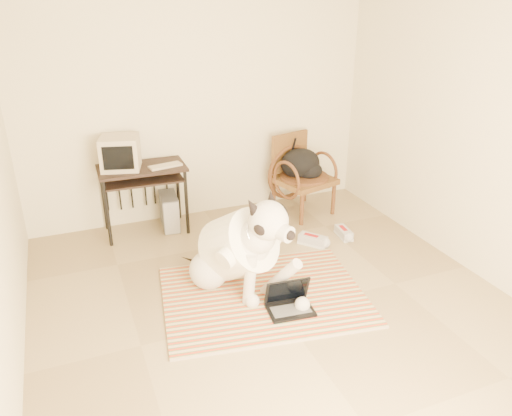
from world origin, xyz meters
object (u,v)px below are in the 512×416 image
laptop (289,302)px  rattan_chair (301,175)px  crt_monitor (120,153)px  backpack (302,165)px  dog (239,248)px  pc_tower (169,211)px  computer_desk (143,177)px

laptop → rattan_chair: rattan_chair is taller
crt_monitor → backpack: bearing=-4.5°
laptop → rattan_chair: bearing=60.9°
backpack → crt_monitor: bearing=175.5°
dog → pc_tower: size_ratio=2.91×
backpack → computer_desk: bearing=176.1°
rattan_chair → backpack: (0.01, -0.00, 0.13)m
computer_desk → crt_monitor: (-0.20, 0.03, 0.28)m
dog → crt_monitor: crt_monitor is taller
dog → backpack: (1.30, 1.36, 0.18)m
computer_desk → crt_monitor: size_ratio=1.99×
laptop → computer_desk: 2.21m
pc_tower → dog: bearing=-79.0°
computer_desk → laptop: bearing=-67.2°
rattan_chair → laptop: bearing=-119.1°
rattan_chair → crt_monitor: bearing=175.6°
dog → laptop: (0.27, -0.48, -0.33)m
rattan_chair → backpack: 0.13m
laptop → pc_tower: 2.06m
dog → backpack: 1.89m
laptop → crt_monitor: size_ratio=0.88×
computer_desk → crt_monitor: crt_monitor is taller
dog → rattan_chair: (1.29, 1.36, 0.05)m
laptop → backpack: (1.03, 1.84, 0.51)m
pc_tower → laptop: bearing=-74.1°
computer_desk → pc_tower: 0.53m
pc_tower → backpack: backpack is taller
computer_desk → rattan_chair: (1.85, -0.12, -0.19)m
laptop → rattan_chair: 2.14m
computer_desk → backpack: backpack is taller
pc_tower → crt_monitor: bearing=177.8°
laptop → pc_tower: size_ratio=0.94×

